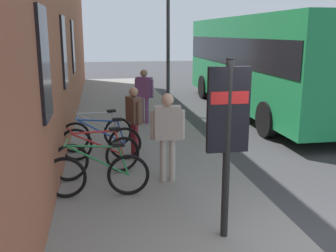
% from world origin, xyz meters
% --- Properties ---
extents(ground, '(60.00, 60.00, 0.00)m').
position_xyz_m(ground, '(6.00, -1.00, 0.00)').
color(ground, '#38383A').
extents(sidewalk_pavement, '(24.00, 3.50, 0.12)m').
position_xyz_m(sidewalk_pavement, '(8.00, 1.75, 0.06)').
color(sidewalk_pavement, gray).
rests_on(sidewalk_pavement, ground).
extents(bicycle_far_end, '(0.48, 1.77, 0.97)m').
position_xyz_m(bicycle_far_end, '(2.49, 2.81, 0.51)').
color(bicycle_far_end, black).
rests_on(bicycle_far_end, sidewalk_pavement).
extents(bicycle_beside_lamp, '(0.69, 1.70, 0.97)m').
position_xyz_m(bicycle_beside_lamp, '(3.47, 2.81, 0.51)').
color(bicycle_beside_lamp, black).
rests_on(bicycle_beside_lamp, sidewalk_pavement).
extents(bicycle_leaning_wall, '(0.48, 1.77, 0.97)m').
position_xyz_m(bicycle_leaning_wall, '(4.45, 2.73, 0.51)').
color(bicycle_leaning_wall, black).
rests_on(bicycle_leaning_wall, sidewalk_pavement).
extents(bicycle_mid_rack, '(0.66, 1.71, 0.97)m').
position_xyz_m(bicycle_mid_rack, '(5.27, 2.81, 0.51)').
color(bicycle_mid_rack, black).
rests_on(bicycle_mid_rack, sidewalk_pavement).
extents(transit_info_sign, '(0.10, 0.55, 2.40)m').
position_xyz_m(transit_info_sign, '(0.85, 1.13, 1.72)').
color(transit_info_sign, black).
rests_on(transit_info_sign, sidewalk_pavement).
extents(city_bus, '(10.52, 2.70, 3.35)m').
position_xyz_m(city_bus, '(9.39, -3.00, 1.92)').
color(city_bus, '#1E8C4C').
rests_on(city_bus, ground).
extents(pedestrian_by_facade, '(0.56, 0.36, 1.55)m').
position_xyz_m(pedestrian_by_facade, '(4.69, 1.98, 1.06)').
color(pedestrian_by_facade, maroon).
rests_on(pedestrian_by_facade, sidewalk_pavement).
extents(pedestrian_near_bus, '(0.46, 0.53, 1.64)m').
position_xyz_m(pedestrian_near_bus, '(7.85, 1.38, 1.12)').
color(pedestrian_near_bus, '#723F72').
rests_on(pedestrian_near_bus, sidewalk_pavement).
extents(pedestrian_crossing_street, '(0.29, 0.63, 1.65)m').
position_xyz_m(pedestrian_crossing_street, '(2.99, 1.53, 1.13)').
color(pedestrian_crossing_street, '#B2A599').
rests_on(pedestrian_crossing_street, sidewalk_pavement).
extents(street_lamp, '(0.28, 0.28, 5.36)m').
position_xyz_m(street_lamp, '(9.78, 0.30, 3.28)').
color(street_lamp, '#333338').
rests_on(street_lamp, sidewalk_pavement).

